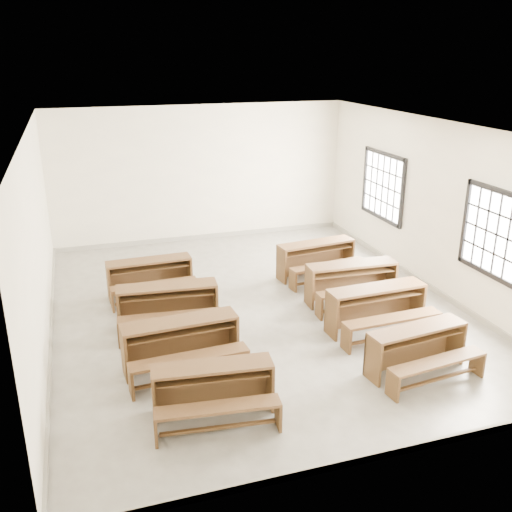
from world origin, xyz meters
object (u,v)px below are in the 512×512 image
object	(u,v)px
desk_set_1	(181,341)
desk_set_5	(377,306)
desk_set_7	(317,257)
desk_set_2	(168,304)
desk_set_3	(150,275)
desk_set_0	(213,387)
desk_set_4	(418,347)
desk_set_6	(352,280)

from	to	relation	value
desk_set_1	desk_set_5	xyz separation A→B (m)	(3.27, 0.22, -0.00)
desk_set_1	desk_set_7	distance (m)	4.25
desk_set_1	desk_set_2	distance (m)	1.36
desk_set_1	desk_set_5	bearing A→B (deg)	0.49
desk_set_3	desk_set_7	bearing A→B (deg)	-3.02
desk_set_0	desk_set_4	distance (m)	3.02
desk_set_6	desk_set_3	bearing A→B (deg)	160.10
desk_set_2	desk_set_6	xyz separation A→B (m)	(3.35, -0.03, 0.00)
desk_set_3	desk_set_6	world-z (taller)	desk_set_6
desk_set_1	desk_set_4	xyz separation A→B (m)	(3.19, -1.11, -0.04)
desk_set_4	desk_set_6	size ratio (longest dim) A/B	0.94
desk_set_2	desk_set_3	world-z (taller)	desk_set_2
desk_set_4	desk_set_2	bearing A→B (deg)	135.26
desk_set_1	desk_set_7	world-z (taller)	desk_set_1
desk_set_5	desk_set_0	bearing A→B (deg)	-157.43
desk_set_7	desk_set_6	bearing A→B (deg)	-92.63
desk_set_4	desk_set_3	bearing A→B (deg)	123.31
desk_set_4	desk_set_6	xyz separation A→B (m)	(0.20, 2.44, 0.04)
desk_set_2	desk_set_4	bearing A→B (deg)	-32.68
desk_set_3	desk_set_7	size ratio (longest dim) A/B	0.94
desk_set_4	desk_set_7	distance (m)	3.82
desk_set_5	desk_set_3	bearing A→B (deg)	140.33
desk_set_2	desk_set_5	bearing A→B (deg)	-13.98
desk_set_0	desk_set_4	xyz separation A→B (m)	(3.02, 0.11, -0.00)
desk_set_3	desk_set_6	size ratio (longest dim) A/B	0.93
desk_set_0	desk_set_4	bearing A→B (deg)	8.54
desk_set_2	desk_set_3	distance (m)	1.41
desk_set_4	desk_set_5	xyz separation A→B (m)	(0.09, 1.33, 0.04)
desk_set_0	desk_set_1	xyz separation A→B (m)	(-0.17, 1.23, 0.04)
desk_set_1	desk_set_5	size ratio (longest dim) A/B	1.01
desk_set_5	desk_set_7	xyz separation A→B (m)	(0.01, 2.48, -0.01)
desk_set_3	desk_set_6	bearing A→B (deg)	-24.50
desk_set_0	desk_set_1	bearing A→B (deg)	104.27
desk_set_0	desk_set_7	distance (m)	5.01
desk_set_3	desk_set_4	distance (m)	5.06
desk_set_0	desk_set_6	xyz separation A→B (m)	(3.22, 2.55, 0.04)
desk_set_5	desk_set_6	world-z (taller)	desk_set_5
desk_set_2	desk_set_7	size ratio (longest dim) A/B	1.01
desk_set_1	desk_set_3	xyz separation A→B (m)	(-0.06, 2.76, -0.03)
desk_set_0	desk_set_2	xyz separation A→B (m)	(-0.14, 2.58, 0.03)
desk_set_7	desk_set_3	bearing A→B (deg)	172.20
desk_set_2	desk_set_5	world-z (taller)	desk_set_5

